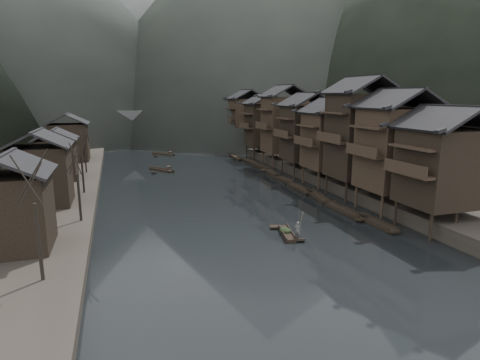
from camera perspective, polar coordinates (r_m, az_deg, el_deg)
name	(u,v)px	position (r m, az deg, el deg)	size (l,w,h in m)	color
water	(245,222)	(42.06, 0.71, -5.93)	(300.00, 300.00, 0.00)	black
right_bank	(339,150)	(92.12, 13.84, 4.14)	(40.00, 200.00, 1.80)	#2D2823
stilt_houses	(310,122)	(65.00, 9.99, 8.10)	(9.00, 67.60, 15.52)	black
left_houses	(53,151)	(59.16, -25.11, 3.79)	(8.10, 53.20, 8.73)	black
bare_trees	(71,158)	(45.98, -22.90, 2.86)	(3.76, 42.96, 7.51)	black
moored_sampans	(282,179)	(62.72, 5.99, 0.21)	(2.79, 54.32, 0.47)	black
midriver_boats	(163,160)	(81.20, -10.96, 2.75)	(7.05, 24.79, 0.45)	black
stone_bridge	(162,125)	(111.01, -10.99, 7.73)	(40.00, 6.00, 9.00)	#4C4C4F
hills	(146,6)	(210.40, -13.16, 22.97)	(320.00, 380.00, 117.34)	black
hero_sampan	(287,233)	(38.32, 6.66, -7.51)	(1.89, 4.72, 0.43)	black
cargo_heap	(285,227)	(38.31, 6.48, -6.67)	(1.03, 1.34, 0.62)	black
boatman	(298,228)	(36.78, 8.22, -6.71)	(0.58, 0.38, 1.60)	#595A5C
bamboo_pole	(301,200)	(36.13, 8.63, -2.82)	(0.06, 0.06, 4.33)	#8C7A51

